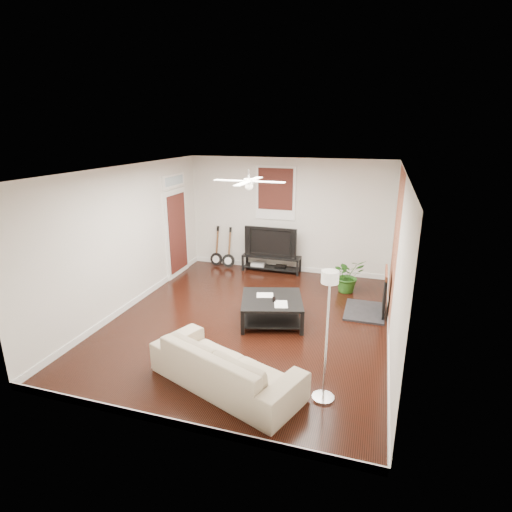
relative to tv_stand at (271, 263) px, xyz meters
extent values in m
cube|color=black|center=(0.33, -2.78, -0.20)|extent=(5.00, 6.00, 0.01)
cube|color=white|center=(0.33, -2.78, 2.60)|extent=(5.00, 6.00, 0.01)
cube|color=silver|center=(0.33, 0.22, 1.20)|extent=(5.00, 0.01, 2.80)
cube|color=silver|center=(0.33, -5.78, 1.20)|extent=(5.00, 0.01, 2.80)
cube|color=silver|center=(-2.17, -2.78, 1.20)|extent=(0.01, 6.00, 2.80)
cube|color=silver|center=(2.83, -2.78, 1.20)|extent=(0.01, 6.00, 2.80)
cube|color=#995131|center=(2.82, -1.78, 1.20)|extent=(0.02, 2.20, 2.80)
cube|color=black|center=(2.53, -1.78, 0.26)|extent=(0.80, 1.10, 0.92)
cube|color=black|center=(0.03, 0.19, 1.75)|extent=(1.00, 0.06, 1.30)
cube|color=white|center=(-2.13, -0.88, 1.05)|extent=(0.08, 1.00, 2.50)
cube|color=black|center=(0.00, 0.00, 0.00)|extent=(1.46, 0.39, 0.41)
imported|color=black|center=(0.00, 0.02, 0.58)|extent=(1.31, 0.17, 0.75)
cube|color=black|center=(0.74, -2.70, 0.03)|extent=(1.36, 1.36, 0.46)
imported|color=#BCAC8D|center=(0.64, -4.79, 0.12)|extent=(2.40, 1.62, 0.65)
imported|color=#275F1B|center=(1.95, -0.80, 0.18)|extent=(0.90, 0.87, 0.76)
camera|label=1|loc=(2.49, -9.33, 3.25)|focal=28.36mm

